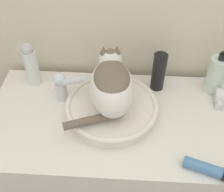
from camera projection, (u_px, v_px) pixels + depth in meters
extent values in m
cube|color=white|center=(121.00, 176.00, 1.35)|extent=(1.03, 0.50, 0.87)
cylinder|color=white|center=(112.00, 109.00, 1.05)|extent=(0.32, 0.32, 0.05)
torus|color=white|center=(112.00, 105.00, 1.03)|extent=(0.34, 0.34, 0.02)
ellipsoid|color=silver|center=(112.00, 88.00, 0.97)|extent=(0.18, 0.26, 0.15)
ellipsoid|color=#6B5B4C|center=(112.00, 78.00, 0.94)|extent=(0.14, 0.20, 0.07)
sphere|color=silver|center=(111.00, 60.00, 1.01)|extent=(0.08, 0.08, 0.08)
sphere|color=#6B5B4C|center=(111.00, 55.00, 0.99)|extent=(0.05, 0.05, 0.05)
cone|color=#6B5B4C|center=(117.00, 49.00, 0.98)|extent=(0.03, 0.03, 0.03)
cone|color=#6B5B4C|center=(104.00, 50.00, 0.97)|extent=(0.03, 0.03, 0.03)
cylinder|color=#6B5B4C|center=(93.00, 120.00, 0.95)|extent=(0.20, 0.10, 0.03)
cylinder|color=silver|center=(62.00, 91.00, 1.09)|extent=(0.04, 0.04, 0.08)
cylinder|color=silver|center=(73.00, 81.00, 1.03)|extent=(0.13, 0.06, 0.09)
sphere|color=silver|center=(60.00, 79.00, 1.05)|extent=(0.05, 0.05, 0.05)
cylinder|color=silver|center=(216.00, 75.00, 1.10)|extent=(0.07, 0.07, 0.15)
cylinder|color=black|center=(223.00, 57.00, 1.04)|extent=(0.03, 0.03, 0.02)
cylinder|color=silver|center=(32.00, 68.00, 1.13)|extent=(0.05, 0.05, 0.16)
sphere|color=#B7B7BC|center=(27.00, 49.00, 1.07)|extent=(0.05, 0.05, 0.05)
cylinder|color=black|center=(159.00, 72.00, 1.11)|extent=(0.05, 0.05, 0.16)
cone|color=black|center=(162.00, 53.00, 1.04)|extent=(0.03, 0.03, 0.02)
cylinder|color=silver|center=(110.00, 75.00, 1.14)|extent=(0.05, 0.05, 0.11)
sphere|color=red|center=(110.00, 62.00, 1.09)|extent=(0.05, 0.05, 0.05)
cylinder|color=#4C7FB2|center=(203.00, 167.00, 0.88)|extent=(0.13, 0.07, 0.04)
cylinder|color=silver|center=(219.00, 98.00, 1.10)|extent=(0.05, 0.11, 0.03)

